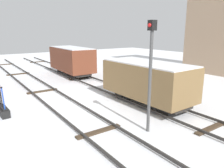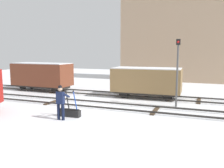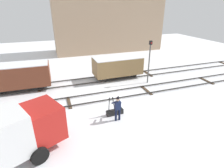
# 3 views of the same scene
# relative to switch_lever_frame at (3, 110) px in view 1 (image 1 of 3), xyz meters

# --- Properties ---
(ground_plane) EXTENTS (60.00, 60.00, 0.00)m
(ground_plane) POSITION_rel_switch_lever_frame_xyz_m (0.60, 2.75, -0.25)
(ground_plane) COLOR white
(track_main_line) EXTENTS (44.00, 1.94, 0.18)m
(track_main_line) POSITION_rel_switch_lever_frame_xyz_m (0.60, 2.75, -0.14)
(track_main_line) COLOR #2D2B28
(track_main_line) RESTS_ON ground_plane
(track_siding_near) EXTENTS (44.00, 1.94, 0.18)m
(track_siding_near) POSITION_rel_switch_lever_frame_xyz_m (0.60, 6.64, -0.13)
(track_siding_near) COLOR #2D2B28
(track_siding_near) RESTS_ON ground_plane
(switch_lever_frame) EXTENTS (1.26, 0.43, 1.45)m
(switch_lever_frame) POSITION_rel_switch_lever_frame_xyz_m (0.00, 0.00, 0.00)
(switch_lever_frame) COLOR black
(switch_lever_frame) RESTS_ON ground_plane
(signal_post) EXTENTS (0.24, 0.32, 4.23)m
(signal_post) POSITION_rel_switch_lever_frame_xyz_m (5.14, 4.39, 2.31)
(signal_post) COLOR #4C4C4C
(signal_post) RESTS_ON ground_plane
(freight_car_far_end) EXTENTS (5.34, 2.24, 2.47)m
(freight_car_far_end) POSITION_rel_switch_lever_frame_xyz_m (-6.78, 6.64, 1.17)
(freight_car_far_end) COLOR #2D2B28
(freight_car_far_end) RESTS_ON ground_plane
(freight_car_mid_siding) EXTENTS (5.12, 2.36, 2.28)m
(freight_car_mid_siding) POSITION_rel_switch_lever_frame_xyz_m (2.71, 6.64, 1.07)
(freight_car_mid_siding) COLOR #2D2B28
(freight_car_mid_siding) RESTS_ON ground_plane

